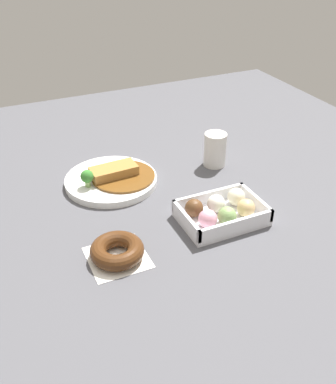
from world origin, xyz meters
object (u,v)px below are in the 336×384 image
(donut_box, at_px, (221,212))
(coffee_mug, at_px, (215,150))
(chocolate_ring_donut, at_px, (117,251))
(curry_plate, at_px, (112,179))

(donut_box, distance_m, coffee_mug, 0.27)
(donut_box, xyz_separation_m, coffee_mug, (0.12, 0.24, 0.02))
(donut_box, distance_m, chocolate_ring_donut, 0.26)
(donut_box, relative_size, coffee_mug, 2.01)
(curry_plate, height_order, coffee_mug, coffee_mug)
(curry_plate, height_order, donut_box, curry_plate)
(curry_plate, xyz_separation_m, coffee_mug, (0.30, -0.02, 0.03))
(donut_box, xyz_separation_m, chocolate_ring_donut, (-0.26, -0.03, -0.00))
(donut_box, height_order, chocolate_ring_donut, donut_box)
(curry_plate, height_order, chocolate_ring_donut, curry_plate)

